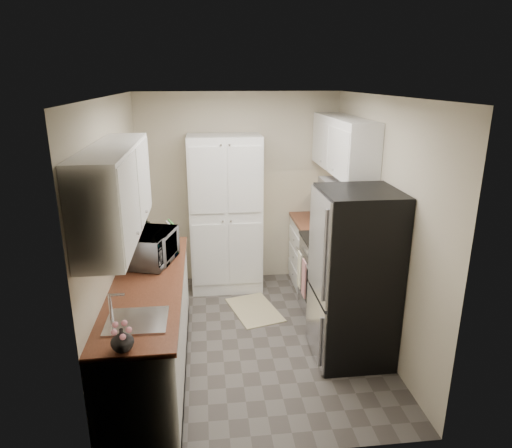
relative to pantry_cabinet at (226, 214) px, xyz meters
name	(u,v)px	position (x,y,z in m)	size (l,w,h in m)	color
ground	(252,338)	(0.20, -1.32, -1.00)	(3.20, 3.20, 0.00)	#56514C
room_shell	(250,191)	(0.18, -1.32, 0.63)	(2.64, 3.24, 2.52)	beige
pantry_cabinet	(226,214)	(0.00, 0.00, 0.00)	(0.90, 0.55, 2.00)	white
base_cabinet_left	(151,328)	(-0.79, -1.75, -0.56)	(0.60, 2.30, 0.88)	white
countertop_left	(148,283)	(-0.79, -1.75, -0.10)	(0.63, 2.33, 0.04)	brown
base_cabinet_right	(317,255)	(1.19, -0.12, -0.56)	(0.60, 0.80, 0.88)	white
countertop_right	(319,222)	(1.19, -0.12, -0.10)	(0.63, 0.83, 0.04)	brown
electric_range	(333,278)	(1.17, -0.93, -0.52)	(0.71, 0.78, 1.13)	#B7B7BC
refrigerator	(355,277)	(1.14, -1.73, -0.15)	(0.70, 0.72, 1.70)	#B7B7BC
microwave	(152,248)	(-0.79, -1.31, 0.08)	(0.57, 0.38, 0.31)	#BABAC0
wine_bottle	(147,230)	(-0.89, -0.76, 0.07)	(0.08, 0.08, 0.31)	black
flower_vase	(122,340)	(-0.83, -2.83, 0.00)	(0.15, 0.15, 0.16)	silver
cutting_board	(173,233)	(-0.61, -0.81, 0.05)	(0.02, 0.21, 0.26)	#428F3E
toaster_oven	(325,208)	(1.29, -0.03, 0.05)	(0.34, 0.43, 0.25)	#A8A8AC
fruit_basket	(326,195)	(1.30, -0.03, 0.22)	(0.23, 0.23, 0.10)	#F44214
kitchen_mat	(254,310)	(0.29, -0.71, -0.99)	(0.49, 0.78, 0.01)	beige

